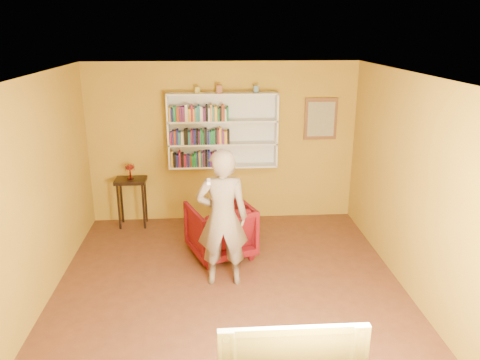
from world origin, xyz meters
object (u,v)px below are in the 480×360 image
armchair (220,230)px  television (290,354)px  console_table (131,187)px  person (222,218)px  ruby_lustre (130,169)px  bookshelf (223,130)px

armchair → television: 3.38m
console_table → person: size_ratio=0.46×
console_table → person: 2.45m
armchair → ruby_lustre: bearing=-59.5°
armchair → television: bearing=77.4°
bookshelf → person: bookshelf is taller
bookshelf → television: (0.36, -4.66, -0.77)m
ruby_lustre → armchair: 1.96m
console_table → ruby_lustre: ruby_lustre is taller
bookshelf → ruby_lustre: size_ratio=7.23×
bookshelf → armchair: 1.80m
ruby_lustre → armchair: size_ratio=0.28×
ruby_lustre → armchair: bearing=-39.1°
ruby_lustre → person: size_ratio=0.14×
armchair → person: person is taller
person → television: (0.44, -2.54, -0.08)m
ruby_lustre → armchair: ruby_lustre is taller
bookshelf → person: 2.23m
armchair → person: (0.01, -0.78, 0.51)m
television → armchair: bearing=97.7°
bookshelf → ruby_lustre: (-1.54, -0.16, -0.59)m
ruby_lustre → television: 4.89m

